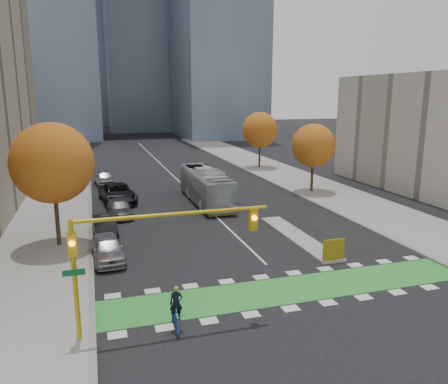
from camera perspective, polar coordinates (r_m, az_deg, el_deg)
ground at (r=22.33m, az=10.62°, el=-13.93°), size 300.00×300.00×0.00m
sidewalk_west at (r=39.07m, az=-22.21°, el=-2.92°), size 7.00×120.00×0.15m
sidewalk_east at (r=45.18m, az=14.20°, el=-0.36°), size 7.00×120.00×0.15m
curb_west at (r=38.87m, az=-17.07°, el=-2.61°), size 0.30×120.00×0.16m
curb_east at (r=43.50m, az=10.24°, el=-0.66°), size 0.30×120.00×0.16m
bike_crossing at (r=23.53m, az=8.91°, el=-12.41°), size 20.00×3.00×0.01m
centre_line at (r=59.22m, az=-7.44°, el=2.86°), size 0.15×70.00×0.01m
bike_lane_paint at (r=51.52m, az=2.70°, el=1.50°), size 2.50×50.00×0.01m
median_island at (r=31.42m, az=9.57°, el=-5.79°), size 1.60×10.00×0.16m
hazard_board at (r=27.23m, az=14.14°, el=-7.31°), size 1.40×0.12×1.30m
tower_ne at (r=108.65m, az=-0.94°, el=23.24°), size 18.00×24.00×60.00m
tower_far at (r=160.56m, az=-15.94°, el=22.93°), size 26.00×26.00×80.00m
tree_west at (r=30.02m, az=-21.50°, el=3.52°), size 5.20×5.20×8.22m
tree_east_near at (r=45.37m, az=11.59°, el=5.97°), size 4.40×4.40×7.08m
tree_east_far at (r=60.00m, az=4.71°, el=8.09°), size 4.80×4.80×7.65m
traffic_signal_west at (r=18.14m, az=-11.01°, el=-6.48°), size 8.53×0.56×5.20m
cyclist at (r=19.49m, az=-6.23°, el=-15.71°), size 0.73×1.78×2.02m
bus at (r=40.82m, az=-2.37°, el=0.84°), size 2.71×11.43×3.18m
parked_car_a at (r=27.64m, az=-14.97°, el=-7.12°), size 2.12×4.64×1.54m
parked_car_b at (r=32.41m, az=-15.33°, el=-4.28°), size 1.77×4.55×1.48m
parked_car_c at (r=37.30m, az=-13.49°, el=-2.08°), size 2.12×4.71×1.34m
parked_car_d at (r=42.12m, az=-13.71°, el=-0.16°), size 3.55×6.48×1.72m
parked_car_e at (r=50.44m, az=-15.39°, el=1.78°), size 2.41×5.04×1.66m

